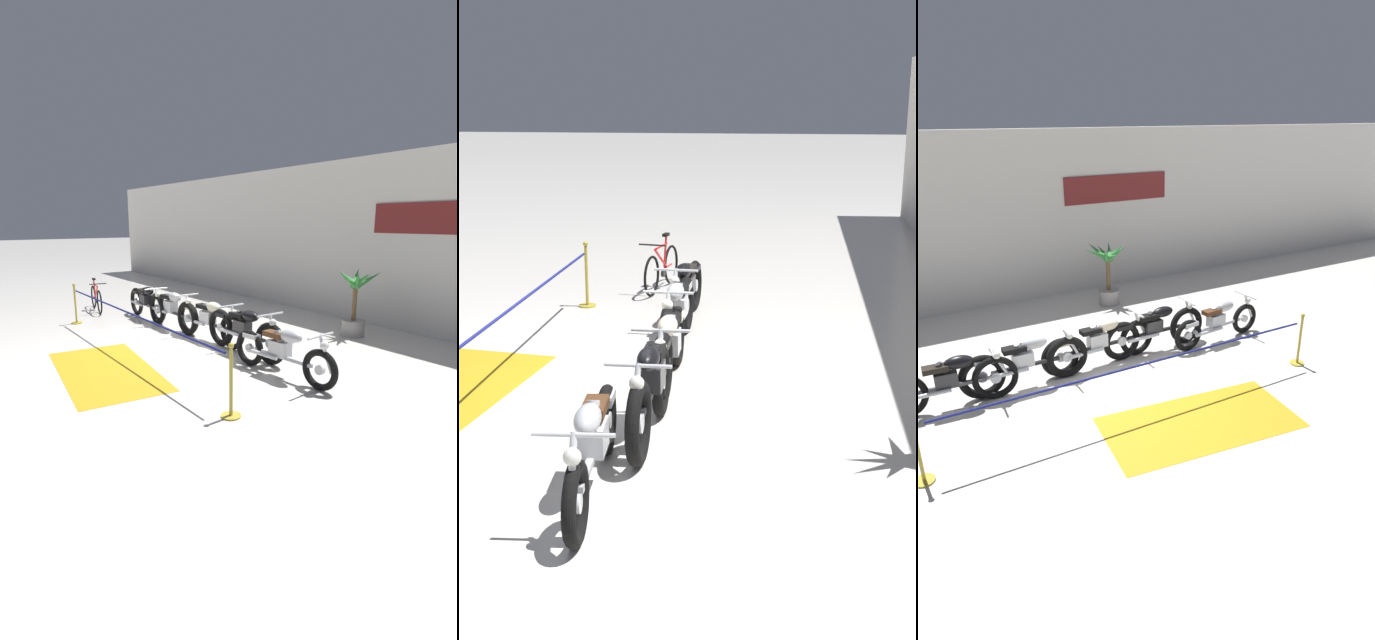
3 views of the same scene
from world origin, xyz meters
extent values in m
plane|color=silver|center=(0.00, 0.00, 0.00)|extent=(120.00, 120.00, 0.00)
cube|color=silver|center=(0.00, 5.12, 2.10)|extent=(28.00, 0.25, 4.20)
cube|color=maroon|center=(2.61, 4.98, 2.68)|extent=(2.98, 0.04, 0.70)
torus|color=black|center=(-2.00, 0.48, 0.39)|extent=(0.79, 0.16, 0.78)
cylinder|color=silver|center=(-2.00, 0.48, 0.39)|extent=(0.19, 0.09, 0.19)
cylinder|color=silver|center=(-1.91, 0.47, 0.67)|extent=(0.31, 0.07, 0.59)
cube|color=#2D2D30|center=(-2.77, 0.52, 0.55)|extent=(0.37, 0.24, 0.26)
cylinder|color=#2D2D30|center=(-2.73, 0.52, 0.75)|extent=(0.19, 0.12, 0.24)
cylinder|color=#2D2D30|center=(-2.81, 0.52, 0.75)|extent=(0.19, 0.12, 0.24)
cylinder|color=silver|center=(-3.08, 0.40, 0.41)|extent=(0.70, 0.11, 0.07)
cube|color=#47474C|center=(-2.72, 0.52, 0.41)|extent=(1.15, 0.13, 0.06)
ellipsoid|color=black|center=(-2.54, 0.51, 0.81)|extent=(0.47, 0.25, 0.22)
cube|color=black|center=(-2.90, 0.53, 0.77)|extent=(0.41, 0.22, 0.09)
cylinder|color=silver|center=(-2.02, 0.48, 0.94)|extent=(0.07, 0.62, 0.04)
sphere|color=silver|center=(-1.94, 0.47, 0.80)|extent=(0.14, 0.14, 0.14)
torus|color=black|center=(-0.67, 0.58, 0.40)|extent=(0.80, 0.15, 0.80)
torus|color=black|center=(-2.20, 0.59, 0.40)|extent=(0.80, 0.15, 0.80)
cylinder|color=silver|center=(-0.67, 0.58, 0.40)|extent=(0.19, 0.08, 0.19)
cylinder|color=silver|center=(-2.20, 0.59, 0.40)|extent=(0.19, 0.08, 0.19)
cylinder|color=silver|center=(-0.58, 0.58, 0.68)|extent=(0.30, 0.06, 0.59)
cube|color=silver|center=(-1.48, 0.59, 0.56)|extent=(0.36, 0.22, 0.26)
cylinder|color=silver|center=(-1.44, 0.59, 0.76)|extent=(0.18, 0.11, 0.24)
cylinder|color=silver|center=(-1.52, 0.59, 0.76)|extent=(0.18, 0.11, 0.24)
cylinder|color=silver|center=(-1.78, 0.45, 0.42)|extent=(0.70, 0.07, 0.07)
cube|color=black|center=(-1.43, 0.59, 0.42)|extent=(1.22, 0.07, 0.06)
ellipsoid|color=#B7BABF|center=(-1.25, 0.59, 0.82)|extent=(0.46, 0.22, 0.22)
cube|color=black|center=(-1.61, 0.59, 0.78)|extent=(0.40, 0.20, 0.09)
cube|color=#B7BABF|center=(-2.15, 0.59, 0.68)|extent=(0.32, 0.16, 0.08)
cylinder|color=silver|center=(-0.69, 0.58, 0.95)|extent=(0.04, 0.62, 0.04)
sphere|color=silver|center=(-0.61, 0.58, 0.81)|extent=(0.14, 0.14, 0.14)
torus|color=black|center=(0.87, 0.74, 0.38)|extent=(0.76, 0.15, 0.75)
torus|color=black|center=(-0.76, 0.68, 0.38)|extent=(0.76, 0.15, 0.75)
cylinder|color=silver|center=(0.87, 0.74, 0.38)|extent=(0.18, 0.09, 0.18)
cylinder|color=silver|center=(-0.76, 0.68, 0.38)|extent=(0.18, 0.09, 0.18)
cylinder|color=silver|center=(0.96, 0.75, 0.66)|extent=(0.31, 0.07, 0.59)
cube|color=silver|center=(0.00, 0.71, 0.54)|extent=(0.37, 0.23, 0.26)
cylinder|color=silver|center=(0.04, 0.71, 0.74)|extent=(0.18, 0.12, 0.24)
cylinder|color=silver|center=(-0.04, 0.71, 0.74)|extent=(0.18, 0.12, 0.24)
cylinder|color=silver|center=(-0.29, 0.56, 0.40)|extent=(0.70, 0.10, 0.07)
cube|color=black|center=(0.05, 0.71, 0.40)|extent=(1.31, 0.11, 0.06)
ellipsoid|color=beige|center=(0.23, 0.72, 0.80)|extent=(0.47, 0.24, 0.22)
cube|color=black|center=(-0.13, 0.70, 0.76)|extent=(0.41, 0.22, 0.09)
cube|color=beige|center=(-0.71, 0.68, 0.65)|extent=(0.33, 0.17, 0.08)
cylinder|color=silver|center=(0.85, 0.74, 0.93)|extent=(0.06, 0.62, 0.04)
sphere|color=silver|center=(0.93, 0.75, 0.79)|extent=(0.14, 0.14, 0.14)
torus|color=black|center=(2.06, 0.73, 0.40)|extent=(0.80, 0.15, 0.80)
torus|color=black|center=(0.52, 0.71, 0.40)|extent=(0.80, 0.15, 0.80)
cylinder|color=silver|center=(2.06, 0.73, 0.40)|extent=(0.19, 0.08, 0.19)
cylinder|color=silver|center=(0.52, 0.71, 0.40)|extent=(0.19, 0.08, 0.19)
cylinder|color=silver|center=(2.15, 0.74, 0.68)|extent=(0.30, 0.06, 0.59)
cube|color=#2D2D30|center=(1.24, 0.72, 0.56)|extent=(0.36, 0.23, 0.26)
cylinder|color=#2D2D30|center=(1.28, 0.72, 0.76)|extent=(0.18, 0.11, 0.24)
cylinder|color=#2D2D30|center=(1.20, 0.72, 0.76)|extent=(0.18, 0.11, 0.24)
cylinder|color=silver|center=(0.94, 0.57, 0.42)|extent=(0.70, 0.08, 0.07)
cube|color=black|center=(1.29, 0.72, 0.42)|extent=(1.24, 0.08, 0.06)
ellipsoid|color=black|center=(1.47, 0.72, 0.82)|extent=(0.46, 0.23, 0.22)
cube|color=black|center=(1.11, 0.72, 0.78)|extent=(0.40, 0.21, 0.09)
cube|color=black|center=(0.57, 0.71, 0.68)|extent=(0.32, 0.17, 0.08)
cylinder|color=silver|center=(2.04, 0.73, 0.95)|extent=(0.05, 0.62, 0.04)
sphere|color=silver|center=(2.12, 0.73, 0.81)|extent=(0.14, 0.14, 0.14)
torus|color=black|center=(3.47, 0.53, 0.34)|extent=(0.68, 0.17, 0.68)
torus|color=black|center=(1.88, 0.39, 0.34)|extent=(0.68, 0.17, 0.68)
cylinder|color=silver|center=(3.47, 0.53, 0.34)|extent=(0.16, 0.09, 0.16)
cylinder|color=silver|center=(1.88, 0.39, 0.34)|extent=(0.16, 0.09, 0.16)
cylinder|color=silver|center=(3.56, 0.53, 0.62)|extent=(0.31, 0.08, 0.59)
cube|color=silver|center=(2.63, 0.45, 0.50)|extent=(0.38, 0.25, 0.26)
cylinder|color=silver|center=(2.67, 0.46, 0.70)|extent=(0.19, 0.12, 0.24)
cylinder|color=silver|center=(2.59, 0.45, 0.70)|extent=(0.19, 0.12, 0.24)
cylinder|color=silver|center=(2.34, 0.29, 0.36)|extent=(0.70, 0.13, 0.07)
cube|color=#ADAFB5|center=(2.68, 0.46, 0.36)|extent=(1.28, 0.17, 0.06)
ellipsoid|color=#B7BABF|center=(2.86, 0.47, 0.76)|extent=(0.48, 0.26, 0.22)
cube|color=#4C2D19|center=(2.50, 0.44, 0.72)|extent=(0.42, 0.23, 0.09)
cube|color=#B7BABF|center=(1.93, 0.40, 0.58)|extent=(0.33, 0.19, 0.08)
cylinder|color=silver|center=(3.45, 0.52, 0.89)|extent=(0.09, 0.62, 0.04)
sphere|color=silver|center=(3.53, 0.53, 0.75)|extent=(0.14, 0.14, 0.14)
cylinder|color=gray|center=(1.66, 3.67, 0.19)|extent=(0.53, 0.53, 0.37)
cylinder|color=brown|center=(1.66, 3.67, 0.79)|extent=(0.10, 0.10, 0.83)
cone|color=#337F38|center=(1.84, 3.63, 1.34)|extent=(0.52, 0.24, 0.45)
cone|color=#337F38|center=(1.82, 3.90, 1.32)|extent=(0.44, 0.66, 0.50)
cone|color=#337F38|center=(1.65, 3.91, 1.30)|extent=(0.18, 0.61, 0.38)
cone|color=#337F38|center=(1.50, 3.88, 1.34)|extent=(0.47, 0.62, 0.54)
cone|color=#337F38|center=(1.40, 3.68, 1.33)|extent=(0.67, 0.20, 0.44)
cone|color=#337F38|center=(1.55, 3.54, 1.32)|extent=(0.40, 0.42, 0.45)
cone|color=#337F38|center=(1.69, 3.43, 1.29)|extent=(0.21, 0.57, 0.37)
cone|color=#337F38|center=(1.83, 3.50, 1.35)|extent=(0.50, 0.52, 0.54)
cylinder|color=gold|center=(-3.40, -1.16, 0.01)|extent=(0.28, 0.28, 0.03)
cylinder|color=gold|center=(-3.40, -1.16, 0.50)|extent=(0.05, 0.05, 0.95)
cylinder|color=navy|center=(0.00, -1.16, 0.88)|extent=(6.54, 0.04, 0.04)
cylinder|color=gold|center=(3.41, -1.16, 0.01)|extent=(0.28, 0.28, 0.03)
cylinder|color=gold|center=(3.41, -1.16, 0.50)|extent=(0.05, 0.05, 0.95)
sphere|color=gold|center=(3.41, -1.16, 1.01)|extent=(0.08, 0.08, 0.08)
cube|color=#B78E19|center=(0.59, -1.87, 0.00)|extent=(3.25, 1.90, 0.01)
camera|label=1|loc=(7.76, -4.38, 2.61)|focal=24.00mm
camera|label=2|loc=(8.72, 2.08, 3.31)|focal=45.00mm
camera|label=3|loc=(-3.46, -7.24, 4.55)|focal=28.00mm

